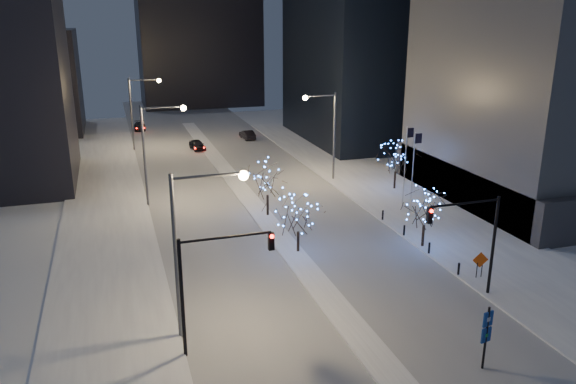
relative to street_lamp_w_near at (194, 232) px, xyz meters
name	(u,v)px	position (x,y,z in m)	size (l,w,h in m)	color
ground	(351,327)	(8.94, -2.00, -6.50)	(160.00, 160.00, 0.00)	white
road	(230,176)	(8.94, 33.00, -6.49)	(20.00, 130.00, 0.02)	#AAAEB9
median	(240,188)	(8.94, 28.00, -6.42)	(2.00, 80.00, 0.15)	white
east_sidewalk	(407,202)	(23.94, 18.00, -6.42)	(10.00, 90.00, 0.15)	white
west_sidewalk	(107,235)	(-5.06, 18.00, -6.42)	(8.00, 90.00, 0.15)	white
filler_west_far	(19,83)	(-17.06, 68.00, 1.50)	(18.00, 16.00, 16.00)	black
horizon_block	(197,0)	(14.94, 90.00, 14.50)	(24.00, 14.00, 42.00)	black
street_lamp_w_near	(194,232)	(0.00, 0.00, 0.00)	(4.40, 0.56, 10.00)	#595E66
street_lamp_w_mid	(155,141)	(0.00, 25.00, 0.00)	(4.40, 0.56, 10.00)	#595E66
street_lamp_w_far	(139,104)	(0.00, 50.00, 0.00)	(4.40, 0.56, 10.00)	#595E66
street_lamp_east	(327,125)	(19.02, 28.00, -0.05)	(3.90, 0.56, 10.00)	#595E66
traffic_signal_west	(210,274)	(0.50, -2.00, -1.74)	(5.26, 0.43, 7.00)	black
traffic_signal_east	(475,232)	(17.88, -1.00, -1.74)	(5.26, 0.43, 7.00)	black
flagpoles	(410,165)	(22.30, 15.25, -1.70)	(1.35, 2.60, 8.00)	silver
bollards	(416,239)	(19.14, 8.00, -5.90)	(0.16, 12.16, 0.90)	black
car_near	(197,145)	(7.44, 47.86, -5.81)	(1.63, 4.04, 1.38)	black
car_mid	(247,135)	(15.82, 52.64, -5.82)	(1.45, 4.15, 1.37)	black
car_far	(140,126)	(0.60, 64.91, -5.87)	(1.77, 4.34, 1.26)	black
holiday_tree_median_near	(298,214)	(9.44, 9.56, -3.26)	(4.58, 4.58, 4.84)	black
holiday_tree_median_far	(267,180)	(9.44, 18.48, -2.95)	(4.83, 4.83, 5.16)	black
holiday_tree_plaza_near	(425,209)	(19.44, 7.49, -3.17)	(4.19, 4.19, 4.87)	black
holiday_tree_plaza_far	(396,158)	(24.85, 22.48, -2.93)	(4.42, 4.42, 5.27)	black
wayfinding_sign	(487,331)	(13.94, -8.00, -4.24)	(0.66, 0.21, 3.68)	black
construction_sign	(480,262)	(20.27, 1.18, -5.18)	(1.17, 0.24, 1.95)	black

